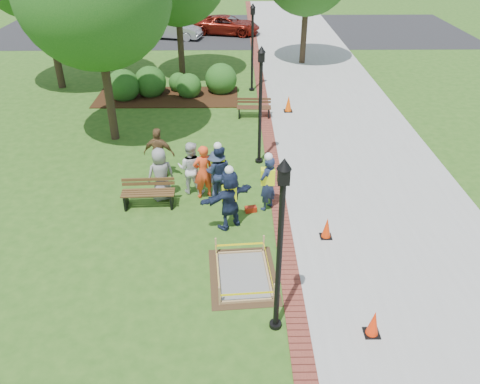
{
  "coord_description": "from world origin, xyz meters",
  "views": [
    {
      "loc": [
        0.36,
        -10.44,
        8.08
      ],
      "look_at": [
        0.5,
        1.2,
        1.0
      ],
      "focal_mm": 35.0,
      "sensor_mm": 36.0,
      "label": 1
    }
  ],
  "objects_px": {
    "bench_near": "(149,199)",
    "hivis_worker_c": "(218,171)",
    "hivis_worker_b": "(268,182)",
    "lamp_near": "(280,238)",
    "hivis_worker_a": "(229,198)",
    "wet_concrete_pad": "(243,269)",
    "cone_front": "(373,324)"
  },
  "relations": [
    {
      "from": "wet_concrete_pad",
      "to": "hivis_worker_a",
      "type": "height_order",
      "value": "hivis_worker_a"
    },
    {
      "from": "hivis_worker_b",
      "to": "hivis_worker_c",
      "type": "relative_size",
      "value": 1.0
    },
    {
      "from": "hivis_worker_b",
      "to": "hivis_worker_c",
      "type": "distance_m",
      "value": 1.69
    },
    {
      "from": "wet_concrete_pad",
      "to": "bench_near",
      "type": "distance_m",
      "value": 4.43
    },
    {
      "from": "wet_concrete_pad",
      "to": "bench_near",
      "type": "height_order",
      "value": "bench_near"
    },
    {
      "from": "hivis_worker_b",
      "to": "lamp_near",
      "type": "bearing_deg",
      "value": -91.16
    },
    {
      "from": "bench_near",
      "to": "cone_front",
      "type": "xyz_separation_m",
      "value": [
        5.72,
        -5.28,
        0.05
      ]
    },
    {
      "from": "wet_concrete_pad",
      "to": "bench_near",
      "type": "relative_size",
      "value": 1.46
    },
    {
      "from": "hivis_worker_c",
      "to": "cone_front",
      "type": "bearing_deg",
      "value": -58.87
    },
    {
      "from": "hivis_worker_c",
      "to": "lamp_near",
      "type": "bearing_deg",
      "value": -75.71
    },
    {
      "from": "cone_front",
      "to": "lamp_near",
      "type": "xyz_separation_m",
      "value": [
        -2.11,
        0.26,
        2.15
      ]
    },
    {
      "from": "wet_concrete_pad",
      "to": "cone_front",
      "type": "distance_m",
      "value": 3.41
    },
    {
      "from": "bench_near",
      "to": "lamp_near",
      "type": "distance_m",
      "value": 6.56
    },
    {
      "from": "lamp_near",
      "to": "hivis_worker_b",
      "type": "distance_m",
      "value": 5.09
    },
    {
      "from": "hivis_worker_a",
      "to": "hivis_worker_b",
      "type": "relative_size",
      "value": 1.04
    },
    {
      "from": "cone_front",
      "to": "hivis_worker_b",
      "type": "distance_m",
      "value": 5.53
    },
    {
      "from": "cone_front",
      "to": "lamp_near",
      "type": "relative_size",
      "value": 0.16
    },
    {
      "from": "cone_front",
      "to": "hivis_worker_c",
      "type": "xyz_separation_m",
      "value": [
        -3.53,
        5.85,
        0.63
      ]
    },
    {
      "from": "lamp_near",
      "to": "hivis_worker_c",
      "type": "xyz_separation_m",
      "value": [
        -1.42,
        5.59,
        -1.52
      ]
    },
    {
      "from": "wet_concrete_pad",
      "to": "cone_front",
      "type": "relative_size",
      "value": 3.51
    },
    {
      "from": "cone_front",
      "to": "hivis_worker_a",
      "type": "bearing_deg",
      "value": 127.18
    },
    {
      "from": "hivis_worker_a",
      "to": "hivis_worker_b",
      "type": "distance_m",
      "value": 1.49
    },
    {
      "from": "bench_near",
      "to": "hivis_worker_b",
      "type": "height_order",
      "value": "hivis_worker_b"
    },
    {
      "from": "lamp_near",
      "to": "hivis_worker_a",
      "type": "xyz_separation_m",
      "value": [
        -1.05,
        3.91,
        -1.49
      ]
    },
    {
      "from": "wet_concrete_pad",
      "to": "bench_near",
      "type": "bearing_deg",
      "value": 131.02
    },
    {
      "from": "wet_concrete_pad",
      "to": "lamp_near",
      "type": "height_order",
      "value": "lamp_near"
    },
    {
      "from": "bench_near",
      "to": "hivis_worker_c",
      "type": "bearing_deg",
      "value": 14.54
    },
    {
      "from": "wet_concrete_pad",
      "to": "cone_front",
      "type": "bearing_deg",
      "value": -34.59
    },
    {
      "from": "bench_near",
      "to": "hivis_worker_c",
      "type": "height_order",
      "value": "hivis_worker_c"
    },
    {
      "from": "bench_near",
      "to": "lamp_near",
      "type": "xyz_separation_m",
      "value": [
        3.61,
        -5.02,
        2.2
      ]
    },
    {
      "from": "wet_concrete_pad",
      "to": "hivis_worker_c",
      "type": "xyz_separation_m",
      "value": [
        -0.72,
        3.91,
        0.73
      ]
    },
    {
      "from": "cone_front",
      "to": "lamp_near",
      "type": "bearing_deg",
      "value": 172.92
    }
  ]
}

